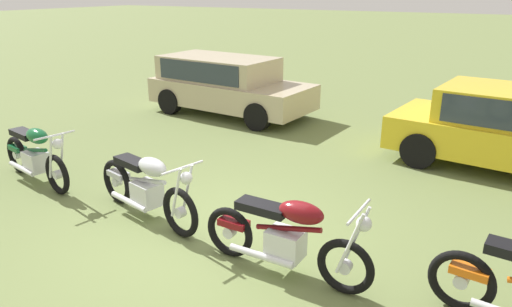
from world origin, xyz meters
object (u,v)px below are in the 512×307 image
at_px(motorcycle_green, 35,155).
at_px(motorcycle_silver, 146,187).
at_px(motorcycle_maroon, 286,236).
at_px(car_beige, 225,81).

xyz_separation_m(motorcycle_green, motorcycle_silver, (2.46, -0.07, -0.01)).
bearing_deg(motorcycle_maroon, motorcycle_silver, 174.31).
bearing_deg(motorcycle_green, motorcycle_silver, 9.29).
distance_m(motorcycle_silver, car_beige, 5.97).
relative_size(motorcycle_silver, motorcycle_maroon, 1.02).
bearing_deg(motorcycle_silver, motorcycle_green, -168.68).
height_order(motorcycle_green, motorcycle_maroon, same).
xyz_separation_m(motorcycle_green, car_beige, (0.13, 5.41, 0.35)).
bearing_deg(motorcycle_maroon, motorcycle_green, 176.85).
distance_m(motorcycle_green, motorcycle_maroon, 4.75).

